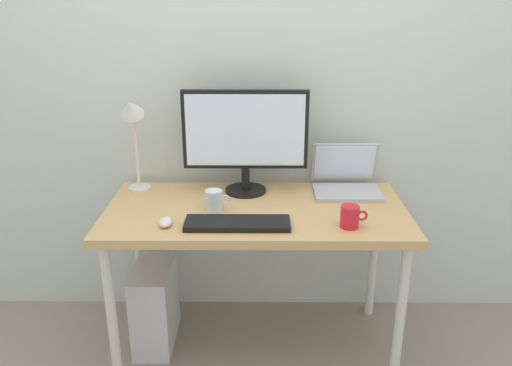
{
  "coord_description": "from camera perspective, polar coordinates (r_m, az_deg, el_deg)",
  "views": [
    {
      "loc": [
        0.01,
        -2.16,
        1.65
      ],
      "look_at": [
        0.0,
        0.0,
        0.86
      ],
      "focal_mm": 36.2,
      "sensor_mm": 36.0,
      "label": 1
    }
  ],
  "objects": [
    {
      "name": "desk",
      "position": [
        2.37,
        0.0,
        -4.28
      ],
      "size": [
        1.36,
        0.67,
        0.74
      ],
      "color": "tan",
      "rests_on": "ground_plane"
    },
    {
      "name": "mouse",
      "position": [
        2.19,
        -9.95,
        -4.27
      ],
      "size": [
        0.06,
        0.09,
        0.03
      ],
      "primitive_type": "ellipsoid",
      "color": "silver",
      "rests_on": "desk"
    },
    {
      "name": "monitor",
      "position": [
        2.44,
        -1.2,
        5.3
      ],
      "size": [
        0.59,
        0.2,
        0.5
      ],
      "color": "black",
      "rests_on": "desk"
    },
    {
      "name": "keyboard",
      "position": [
        2.16,
        -2.06,
        -4.48
      ],
      "size": [
        0.44,
        0.14,
        0.02
      ],
      "primitive_type": "cube",
      "color": "black",
      "rests_on": "desk"
    },
    {
      "name": "computer_tower",
      "position": [
        2.67,
        -11.09,
        -13.05
      ],
      "size": [
        0.18,
        0.36,
        0.42
      ],
      "primitive_type": "cube",
      "color": "silver",
      "rests_on": "ground_plane"
    },
    {
      "name": "back_wall",
      "position": [
        2.58,
        0.06,
        12.23
      ],
      "size": [
        4.4,
        0.04,
        2.6
      ],
      "primitive_type": "cube",
      "color": "silver",
      "rests_on": "ground_plane"
    },
    {
      "name": "desk_lamp",
      "position": [
        2.5,
        -13.48,
        6.45
      ],
      "size": [
        0.11,
        0.16,
        0.48
      ],
      "color": "silver",
      "rests_on": "desk"
    },
    {
      "name": "ground_plane",
      "position": [
        2.72,
        0.0,
        -17.34
      ],
      "size": [
        6.0,
        6.0,
        0.0
      ],
      "primitive_type": "plane",
      "color": "gray"
    },
    {
      "name": "glass_cup",
      "position": [
        2.3,
        -4.62,
        -1.96
      ],
      "size": [
        0.11,
        0.08,
        0.1
      ],
      "color": "silver",
      "rests_on": "desk"
    },
    {
      "name": "coffee_mug",
      "position": [
        2.17,
        10.36,
        -3.68
      ],
      "size": [
        0.11,
        0.08,
        0.09
      ],
      "color": "red",
      "rests_on": "desk"
    },
    {
      "name": "laptop",
      "position": [
        2.56,
        9.92,
        0.37
      ],
      "size": [
        0.32,
        0.28,
        0.23
      ],
      "color": "#B2B2B7",
      "rests_on": "desk"
    }
  ]
}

